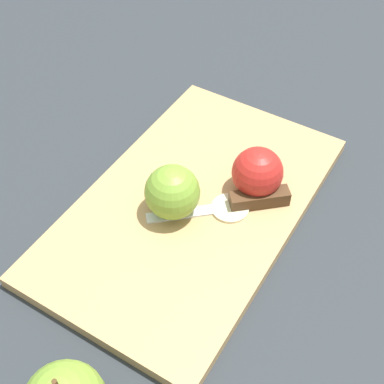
% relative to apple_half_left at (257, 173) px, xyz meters
% --- Properties ---
extents(ground_plane, '(4.00, 4.00, 0.00)m').
position_rel_apple_half_left_xyz_m(ground_plane, '(0.06, -0.06, -0.05)').
color(ground_plane, '#282D33').
extents(cutting_board, '(0.44, 0.28, 0.02)m').
position_rel_apple_half_left_xyz_m(cutting_board, '(0.06, -0.06, -0.04)').
color(cutting_board, tan).
rests_on(cutting_board, ground_plane).
extents(apple_half_left, '(0.07, 0.07, 0.07)m').
position_rel_apple_half_left_xyz_m(apple_half_left, '(0.00, 0.00, 0.00)').
color(apple_half_left, red).
rests_on(apple_half_left, cutting_board).
extents(apple_half_right, '(0.07, 0.07, 0.07)m').
position_rel_apple_half_left_xyz_m(apple_half_right, '(0.08, -0.08, 0.00)').
color(apple_half_right, olive).
rests_on(apple_half_right, cutting_board).
extents(knife, '(0.13, 0.16, 0.02)m').
position_rel_apple_half_left_xyz_m(knife, '(0.03, 0.00, -0.02)').
color(knife, silver).
rests_on(knife, cutting_board).
extents(apple_slice, '(0.05, 0.05, 0.00)m').
position_rel_apple_half_left_xyz_m(apple_slice, '(0.05, -0.01, -0.03)').
color(apple_slice, beige).
rests_on(apple_slice, cutting_board).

